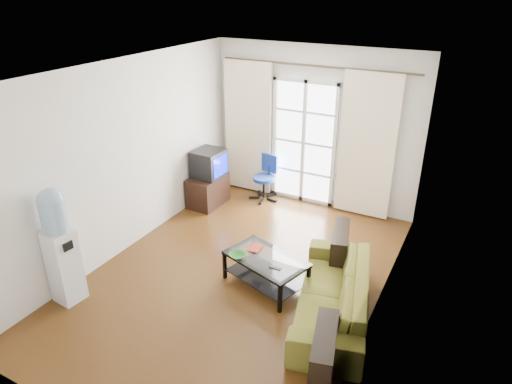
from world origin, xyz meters
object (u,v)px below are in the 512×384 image
crt_tv (208,163)px  task_chair (265,186)px  sofa (333,293)px  water_cooler (60,244)px  coffee_table (266,267)px  tv_stand (208,190)px

crt_tv → task_chair: size_ratio=0.67×
sofa → water_cooler: size_ratio=1.41×
crt_tv → coffee_table: bearing=-38.5°
sofa → tv_stand: sofa is taller
crt_tv → task_chair: crt_tv is taller
sofa → task_chair: 3.23m
coffee_table → task_chair: bearing=117.1°
coffee_table → water_cooler: water_cooler is taller
task_chair → water_cooler: 3.82m
tv_stand → water_cooler: 3.06m
crt_tv → task_chair: (0.78, 0.63, -0.52)m
coffee_table → tv_stand: 2.55m
coffee_table → tv_stand: (-1.96, 1.63, -0.01)m
water_cooler → crt_tv: bearing=94.3°
coffee_table → crt_tv: crt_tv is taller
coffee_table → tv_stand: tv_stand is taller
sofa → water_cooler: 3.26m
coffee_table → task_chair: 2.59m
coffee_table → crt_tv: (-1.96, 1.68, 0.49)m
coffee_table → task_chair: task_chair is taller
tv_stand → water_cooler: (-0.07, -3.01, 0.53)m
tv_stand → task_chair: size_ratio=0.89×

